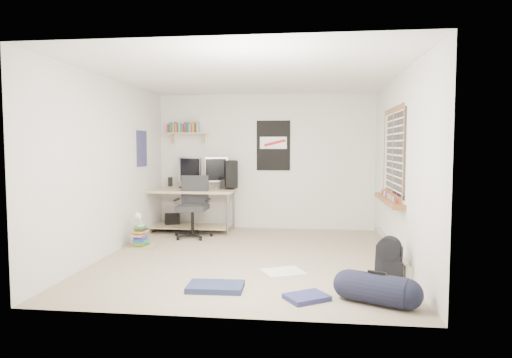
# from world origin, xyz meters

# --- Properties ---
(floor) EXTENTS (4.00, 4.50, 0.01)m
(floor) POSITION_xyz_m (0.00, 0.00, -0.01)
(floor) COLOR gray
(floor) RESTS_ON ground
(ceiling) EXTENTS (4.00, 4.50, 0.01)m
(ceiling) POSITION_xyz_m (0.00, 0.00, 2.50)
(ceiling) COLOR white
(ceiling) RESTS_ON ground
(back_wall) EXTENTS (4.00, 0.01, 2.50)m
(back_wall) POSITION_xyz_m (0.00, 2.25, 1.25)
(back_wall) COLOR silver
(back_wall) RESTS_ON ground
(left_wall) EXTENTS (0.01, 4.50, 2.50)m
(left_wall) POSITION_xyz_m (-2.00, 0.00, 1.25)
(left_wall) COLOR silver
(left_wall) RESTS_ON ground
(right_wall) EXTENTS (0.01, 4.50, 2.50)m
(right_wall) POSITION_xyz_m (2.00, 0.00, 1.25)
(right_wall) COLOR silver
(right_wall) RESTS_ON ground
(desk) EXTENTS (1.88, 1.20, 0.80)m
(desk) POSITION_xyz_m (-1.38, 1.74, 0.36)
(desk) COLOR tan
(desk) RESTS_ON floor
(monitor_left) EXTENTS (0.44, 0.19, 0.47)m
(monitor_left) POSITION_xyz_m (-1.32, 1.79, 1.03)
(monitor_left) COLOR #B7B8BD
(monitor_left) RESTS_ON desk
(monitor_right) EXTENTS (0.43, 0.20, 0.45)m
(monitor_right) POSITION_xyz_m (-0.88, 2.00, 1.02)
(monitor_right) COLOR #9D9CA1
(monitor_right) RESTS_ON desk
(pc_tower) EXTENTS (0.33, 0.50, 0.48)m
(pc_tower) POSITION_xyz_m (-0.61, 2.00, 1.04)
(pc_tower) COLOR black
(pc_tower) RESTS_ON desk
(keyboard) EXTENTS (0.41, 0.16, 0.02)m
(keyboard) POSITION_xyz_m (-1.28, 1.74, 0.81)
(keyboard) COLOR black
(keyboard) RESTS_ON desk
(speaker_left) EXTENTS (0.11, 0.11, 0.17)m
(speaker_left) POSITION_xyz_m (-1.75, 2.00, 0.88)
(speaker_left) COLOR black
(speaker_left) RESTS_ON desk
(speaker_right) EXTENTS (0.09, 0.09, 0.16)m
(speaker_right) POSITION_xyz_m (-0.70, 1.65, 0.87)
(speaker_right) COLOR black
(speaker_right) RESTS_ON desk
(office_chair) EXTENTS (0.71, 0.71, 1.05)m
(office_chair) POSITION_xyz_m (-1.14, 1.26, 0.49)
(office_chair) COLOR #262628
(office_chair) RESTS_ON floor
(wall_shelf) EXTENTS (0.80, 0.22, 0.24)m
(wall_shelf) POSITION_xyz_m (-1.45, 2.14, 1.78)
(wall_shelf) COLOR tan
(wall_shelf) RESTS_ON back_wall
(poster_back_wall) EXTENTS (0.62, 0.03, 0.92)m
(poster_back_wall) POSITION_xyz_m (0.15, 2.23, 1.55)
(poster_back_wall) COLOR black
(poster_back_wall) RESTS_ON back_wall
(poster_left_wall) EXTENTS (0.02, 0.42, 0.60)m
(poster_left_wall) POSITION_xyz_m (-1.99, 1.20, 1.50)
(poster_left_wall) COLOR navy
(poster_left_wall) RESTS_ON left_wall
(window) EXTENTS (0.10, 1.50, 1.26)m
(window) POSITION_xyz_m (1.95, 0.30, 1.45)
(window) COLOR brown
(window) RESTS_ON right_wall
(baseboard_heater) EXTENTS (0.08, 2.50, 0.18)m
(baseboard_heater) POSITION_xyz_m (1.96, 0.30, 0.09)
(baseboard_heater) COLOR #B7B2A8
(baseboard_heater) RESTS_ON floor
(backpack) EXTENTS (0.34, 0.31, 0.38)m
(backpack) POSITION_xyz_m (1.74, -0.83, 0.20)
(backpack) COLOR black
(backpack) RESTS_ON floor
(duffel_bag) EXTENTS (0.40, 0.40, 0.59)m
(duffel_bag) POSITION_xyz_m (1.48, -1.72, 0.14)
(duffel_bag) COLOR black
(duffel_bag) RESTS_ON floor
(tshirt) EXTENTS (0.60, 0.56, 0.04)m
(tshirt) POSITION_xyz_m (0.51, -0.80, 0.02)
(tshirt) COLOR silver
(tshirt) RESTS_ON floor
(jeans_a) EXTENTS (0.61, 0.40, 0.06)m
(jeans_a) POSITION_xyz_m (-0.18, -1.46, 0.03)
(jeans_a) COLOR #222D4E
(jeans_a) RESTS_ON floor
(jeans_b) EXTENTS (0.51, 0.48, 0.05)m
(jeans_b) POSITION_xyz_m (0.80, -1.67, 0.03)
(jeans_b) COLOR navy
(jeans_b) RESTS_ON floor
(book_stack) EXTENTS (0.45, 0.39, 0.27)m
(book_stack) POSITION_xyz_m (-1.75, 0.43, 0.15)
(book_stack) COLOR olive
(book_stack) RESTS_ON floor
(desk_lamp) EXTENTS (0.13, 0.20, 0.20)m
(desk_lamp) POSITION_xyz_m (-1.73, 0.41, 0.38)
(desk_lamp) COLOR silver
(desk_lamp) RESTS_ON book_stack
(subwoofer) EXTENTS (0.34, 0.34, 0.30)m
(subwoofer) POSITION_xyz_m (-1.69, 1.90, 0.14)
(subwoofer) COLOR black
(subwoofer) RESTS_ON floor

